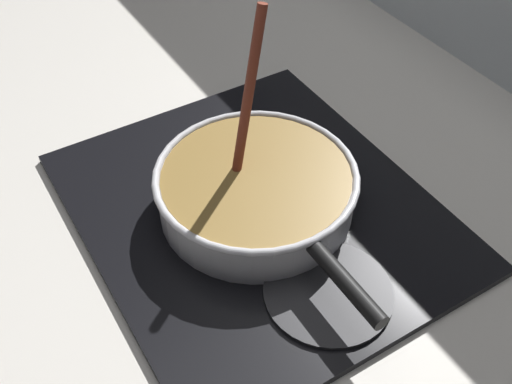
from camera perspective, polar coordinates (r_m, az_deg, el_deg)
ground at (r=0.92m, az=-14.00°, el=-5.63°), size 2.40×1.60×0.04m
hob_plate at (r=0.92m, az=-0.00°, el=-1.72°), size 0.56×0.48×0.01m
burner_ring at (r=0.91m, az=-0.00°, el=-1.29°), size 0.18×0.18×0.01m
spare_burner at (r=0.82m, az=6.68°, el=-9.14°), size 0.17×0.17×0.01m
cooking_pan at (r=0.88m, az=0.03°, el=0.21°), size 0.42×0.29×0.29m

